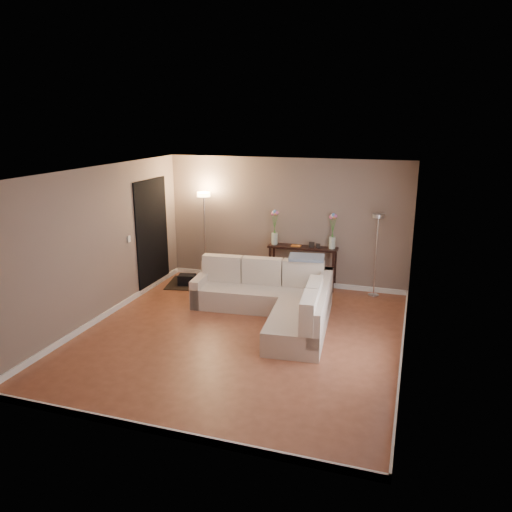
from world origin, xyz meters
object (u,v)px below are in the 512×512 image
(floor_lamp_lit, at_px, (204,219))
(floor_lamp_unlit, at_px, (377,239))
(console_table, at_px, (298,264))
(sectional_sofa, at_px, (276,299))

(floor_lamp_lit, bearing_deg, floor_lamp_unlit, 0.22)
(console_table, height_order, floor_lamp_lit, floor_lamp_lit)
(floor_lamp_lit, bearing_deg, console_table, 3.77)
(sectional_sofa, relative_size, floor_lamp_lit, 1.44)
(sectional_sofa, xyz_separation_m, floor_lamp_unlit, (1.53, 1.58, 0.83))
(console_table, bearing_deg, floor_lamp_unlit, -4.41)
(floor_lamp_lit, distance_m, floor_lamp_unlit, 3.54)
(floor_lamp_lit, xyz_separation_m, floor_lamp_unlit, (3.54, 0.01, -0.17))
(sectional_sofa, xyz_separation_m, floor_lamp_lit, (-2.01, 1.56, 1.00))
(sectional_sofa, bearing_deg, floor_lamp_unlit, 45.87)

